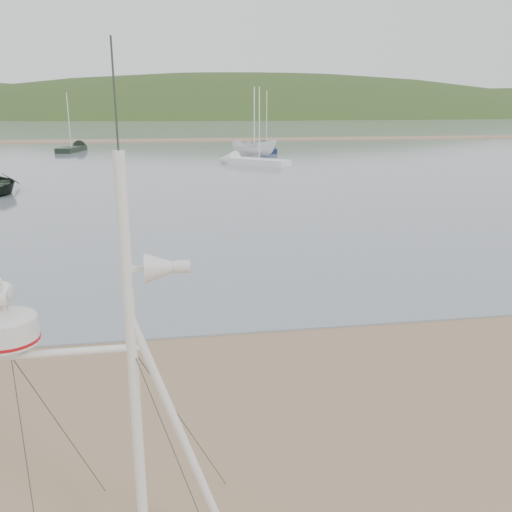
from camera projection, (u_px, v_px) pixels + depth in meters
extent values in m
plane|color=#8A6C50|center=(106.00, 463.00, 7.46)|extent=(560.00, 560.00, 0.00)
cube|color=slate|center=(160.00, 125.00, 132.89)|extent=(560.00, 256.00, 0.04)
cube|color=#8A6C50|center=(158.00, 140.00, 73.96)|extent=(560.00, 7.00, 0.07)
ellipsoid|color=#263D18|center=(254.00, 167.00, 242.95)|extent=(400.00, 180.00, 80.00)
cube|color=silver|center=(55.00, 107.00, 187.00)|extent=(8.40, 6.30, 8.00)
cube|color=silver|center=(132.00, 107.00, 191.07)|extent=(8.40, 6.30, 8.00)
cube|color=silver|center=(206.00, 107.00, 195.13)|extent=(8.40, 6.30, 8.00)
cube|color=silver|center=(276.00, 107.00, 199.20)|extent=(8.40, 6.30, 8.00)
cube|color=silver|center=(344.00, 107.00, 203.26)|extent=(8.40, 6.30, 8.00)
cube|color=silver|center=(409.00, 107.00, 207.33)|extent=(8.40, 6.30, 8.00)
cube|color=silver|center=(472.00, 107.00, 211.40)|extent=(8.40, 6.30, 8.00)
cylinder|color=white|center=(134.00, 379.00, 5.27)|extent=(0.11, 0.11, 4.38)
cylinder|color=white|center=(185.00, 442.00, 5.55)|extent=(1.01, 0.09, 2.87)
cylinder|color=white|center=(66.00, 352.00, 5.09)|extent=(1.42, 0.08, 0.08)
cylinder|color=#2D382D|center=(115.00, 98.00, 4.56)|extent=(0.02, 0.02, 0.99)
cube|color=white|center=(10.00, 348.00, 4.99)|extent=(0.18, 0.18, 0.10)
cylinder|color=silver|center=(8.00, 331.00, 4.94)|extent=(0.55, 0.55, 0.24)
cylinder|color=#AC0C11|center=(9.00, 339.00, 4.96)|extent=(0.56, 0.56, 0.03)
ellipsoid|color=silver|center=(6.00, 319.00, 4.91)|extent=(0.55, 0.55, 0.15)
cone|color=silver|center=(160.00, 268.00, 5.02)|extent=(0.28, 0.28, 0.28)
cylinder|color=silver|center=(182.00, 267.00, 5.05)|extent=(0.15, 0.12, 0.12)
cube|color=white|center=(139.00, 269.00, 4.98)|extent=(0.22, 0.04, 0.04)
cylinder|color=tan|center=(1.00, 307.00, 4.87)|extent=(0.01, 0.01, 0.08)
cylinder|color=tan|center=(8.00, 307.00, 4.88)|extent=(0.01, 0.01, 0.08)
ellipsoid|color=white|center=(3.00, 294.00, 4.84)|extent=(0.19, 0.30, 0.22)
ellipsoid|color=#B1B4B9|center=(12.00, 293.00, 4.84)|extent=(0.06, 0.24, 0.14)
cone|color=white|center=(8.00, 290.00, 5.00)|extent=(0.10, 0.09, 0.10)
imported|color=white|center=(254.00, 133.00, 50.45)|extent=(2.08, 2.06, 4.33)
cube|color=#131F43|center=(266.00, 149.00, 56.19)|extent=(2.03, 5.21, 0.50)
cone|color=#131F43|center=(263.00, 147.00, 59.32)|extent=(1.77, 1.91, 1.63)
cylinder|color=white|center=(267.00, 119.00, 55.37)|extent=(0.08, 0.08, 5.61)
cube|color=white|center=(259.00, 162.00, 43.82)|extent=(4.86, 4.63, 0.50)
cone|color=white|center=(227.00, 160.00, 45.52)|extent=(2.41, 2.40, 1.63)
cylinder|color=white|center=(259.00, 123.00, 42.99)|extent=(0.08, 0.08, 5.60)
cube|color=black|center=(71.00, 149.00, 56.36)|extent=(2.60, 5.14, 0.50)
cone|color=black|center=(82.00, 147.00, 59.38)|extent=(1.91, 2.02, 1.57)
cylinder|color=white|center=(69.00, 120.00, 55.56)|extent=(0.08, 0.08, 5.40)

